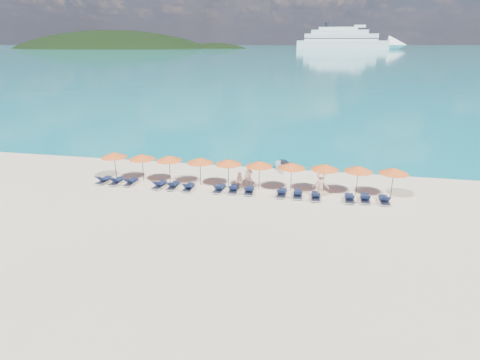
# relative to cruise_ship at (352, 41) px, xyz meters

# --- Properties ---
(ground) EXTENTS (1400.00, 1400.00, 0.00)m
(ground) POSITION_rel_cruise_ship_xyz_m (-38.76, -548.68, -10.15)
(ground) COLOR beige
(sea) EXTENTS (1600.00, 1300.00, 0.01)m
(sea) POSITION_rel_cruise_ship_xyz_m (-38.76, 111.32, -10.15)
(sea) COLOR #1FA9B2
(sea) RESTS_ON ground
(headland_main) EXTENTS (374.00, 242.00, 126.50)m
(headland_main) POSITION_rel_cruise_ship_xyz_m (-338.76, -8.68, -48.15)
(headland_main) COLOR black
(headland_main) RESTS_ON ground
(headland_small) EXTENTS (162.00, 126.00, 85.50)m
(headland_small) POSITION_rel_cruise_ship_xyz_m (-188.76, 11.32, -45.15)
(headland_small) COLOR black
(headland_small) RESTS_ON ground
(cruise_ship) EXTENTS (140.86, 27.70, 39.01)m
(cruise_ship) POSITION_rel_cruise_ship_xyz_m (0.00, 0.00, 0.00)
(cruise_ship) COLOR white
(cruise_ship) RESTS_ON ground
(jetski) EXTENTS (1.78, 2.52, 0.84)m
(jetski) POSITION_rel_cruise_ship_xyz_m (-36.17, -539.12, -9.80)
(jetski) COLOR silver
(jetski) RESTS_ON ground
(beachgoer_a) EXTENTS (0.68, 0.46, 1.83)m
(beachgoer_a) POSITION_rel_cruise_ship_xyz_m (-38.41, -544.07, -9.24)
(beachgoer_a) COLOR tan
(beachgoer_a) RESTS_ON ground
(beachgoer_b) EXTENTS (0.82, 0.78, 1.49)m
(beachgoer_b) POSITION_rel_cruise_ship_xyz_m (-39.01, -544.68, -9.41)
(beachgoer_b) COLOR tan
(beachgoer_b) RESTS_ON ground
(beachgoer_c) EXTENTS (1.21, 0.61, 1.83)m
(beachgoer_c) POSITION_rel_cruise_ship_xyz_m (-33.05, -544.71, -9.23)
(beachgoer_c) COLOR tan
(beachgoer_c) RESTS_ON ground
(umbrella_0) EXTENTS (2.10, 2.10, 2.28)m
(umbrella_0) POSITION_rel_cruise_ship_xyz_m (-49.42, -543.94, -8.13)
(umbrella_0) COLOR black
(umbrella_0) RESTS_ON ground
(umbrella_1) EXTENTS (2.10, 2.10, 2.28)m
(umbrella_1) POSITION_rel_cruise_ship_xyz_m (-47.00, -544.02, -8.13)
(umbrella_1) COLOR black
(umbrella_1) RESTS_ON ground
(umbrella_2) EXTENTS (2.10, 2.10, 2.28)m
(umbrella_2) POSITION_rel_cruise_ship_xyz_m (-44.75, -543.97, -8.13)
(umbrella_2) COLOR black
(umbrella_2) RESTS_ON ground
(umbrella_3) EXTENTS (2.10, 2.10, 2.28)m
(umbrella_3) POSITION_rel_cruise_ship_xyz_m (-42.21, -544.05, -8.13)
(umbrella_3) COLOR black
(umbrella_3) RESTS_ON ground
(umbrella_4) EXTENTS (2.10, 2.10, 2.28)m
(umbrella_4) POSITION_rel_cruise_ship_xyz_m (-39.99, -544.03, -8.13)
(umbrella_4) COLOR black
(umbrella_4) RESTS_ON ground
(umbrella_5) EXTENTS (2.10, 2.10, 2.28)m
(umbrella_5) POSITION_rel_cruise_ship_xyz_m (-37.61, -544.06, -8.13)
(umbrella_5) COLOR black
(umbrella_5) RESTS_ON ground
(umbrella_6) EXTENTS (2.10, 2.10, 2.28)m
(umbrella_6) POSITION_rel_cruise_ship_xyz_m (-35.22, -544.01, -8.13)
(umbrella_6) COLOR black
(umbrella_6) RESTS_ON ground
(umbrella_7) EXTENTS (2.10, 2.10, 2.28)m
(umbrella_7) POSITION_rel_cruise_ship_xyz_m (-32.84, -543.89, -8.13)
(umbrella_7) COLOR black
(umbrella_7) RESTS_ON ground
(umbrella_8) EXTENTS (2.10, 2.10, 2.28)m
(umbrella_8) POSITION_rel_cruise_ship_xyz_m (-30.48, -543.88, -8.13)
(umbrella_8) COLOR black
(umbrella_8) RESTS_ON ground
(umbrella_9) EXTENTS (2.10, 2.10, 2.28)m
(umbrella_9) POSITION_rel_cruise_ship_xyz_m (-28.06, -543.87, -8.13)
(umbrella_9) COLOR black
(umbrella_9) RESTS_ON ground
(lounger_0) EXTENTS (0.77, 1.75, 0.66)m
(lounger_0) POSITION_rel_cruise_ship_xyz_m (-49.89, -545.06, -9.91)
(lounger_0) COLOR silver
(lounger_0) RESTS_ON ground
(lounger_1) EXTENTS (0.63, 1.70, 0.66)m
(lounger_1) POSITION_rel_cruise_ship_xyz_m (-48.78, -545.11, -9.91)
(lounger_1) COLOR silver
(lounger_1) RESTS_ON ground
(lounger_2) EXTENTS (0.65, 1.71, 0.66)m
(lounger_2) POSITION_rel_cruise_ship_xyz_m (-47.60, -545.06, -9.91)
(lounger_2) COLOR silver
(lounger_2) RESTS_ON ground
(lounger_3) EXTENTS (0.76, 1.75, 0.66)m
(lounger_3) POSITION_rel_cruise_ship_xyz_m (-45.13, -545.24, -9.91)
(lounger_3) COLOR silver
(lounger_3) RESTS_ON ground
(lounger_4) EXTENTS (0.64, 1.71, 0.66)m
(lounger_4) POSITION_rel_cruise_ship_xyz_m (-44.04, -545.21, -9.91)
(lounger_4) COLOR silver
(lounger_4) RESTS_ON ground
(lounger_5) EXTENTS (0.67, 1.72, 0.66)m
(lounger_5) POSITION_rel_cruise_ship_xyz_m (-42.78, -545.32, -9.91)
(lounger_5) COLOR silver
(lounger_5) RESTS_ON ground
(lounger_6) EXTENTS (0.75, 1.74, 0.66)m
(lounger_6) POSITION_rel_cruise_ship_xyz_m (-40.43, -545.13, -9.91)
(lounger_6) COLOR silver
(lounger_6) RESTS_ON ground
(lounger_7) EXTENTS (0.75, 1.74, 0.66)m
(lounger_7) POSITION_rel_cruise_ship_xyz_m (-39.37, -545.06, -9.91)
(lounger_7) COLOR silver
(lounger_7) RESTS_ON ground
(lounger_8) EXTENTS (0.75, 1.74, 0.66)m
(lounger_8) POSITION_rel_cruise_ship_xyz_m (-38.19, -545.12, -9.91)
(lounger_8) COLOR silver
(lounger_8) RESTS_ON ground
(lounger_9) EXTENTS (0.66, 1.72, 0.66)m
(lounger_9) POSITION_rel_cruise_ship_xyz_m (-35.77, -545.14, -9.91)
(lounger_9) COLOR silver
(lounger_9) RESTS_ON ground
(lounger_10) EXTENTS (0.69, 1.72, 0.66)m
(lounger_10) POSITION_rel_cruise_ship_xyz_m (-34.62, -545.14, -9.91)
(lounger_10) COLOR silver
(lounger_10) RESTS_ON ground
(lounger_11) EXTENTS (0.67, 1.72, 0.66)m
(lounger_11) POSITION_rel_cruise_ship_xyz_m (-33.34, -545.32, -9.91)
(lounger_11) COLOR silver
(lounger_11) RESTS_ON ground
(lounger_12) EXTENTS (0.62, 1.70, 0.66)m
(lounger_12) POSITION_rel_cruise_ship_xyz_m (-31.01, -545.23, -9.91)
(lounger_12) COLOR silver
(lounger_12) RESTS_ON ground
(lounger_13) EXTENTS (0.66, 1.71, 0.66)m
(lounger_13) POSITION_rel_cruise_ship_xyz_m (-29.94, -545.06, -9.91)
(lounger_13) COLOR silver
(lounger_13) RESTS_ON ground
(lounger_14) EXTENTS (0.67, 1.72, 0.66)m
(lounger_14) POSITION_rel_cruise_ship_xyz_m (-28.66, -545.09, -9.91)
(lounger_14) COLOR silver
(lounger_14) RESTS_ON ground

